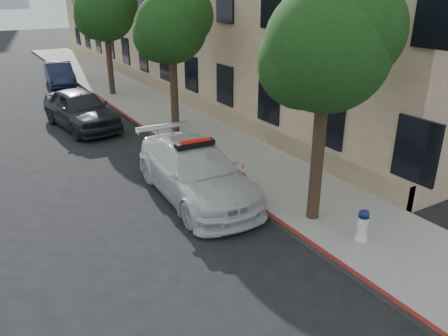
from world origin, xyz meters
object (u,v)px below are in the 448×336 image
traffic_cone (243,174)px  fire_hydrant (363,225)px  parked_car_mid (80,109)px  parked_car_far (60,74)px  police_car (196,171)px

traffic_cone → fire_hydrant: bearing=-80.3°
parked_car_mid → parked_car_far: size_ratio=1.16×
police_car → fire_hydrant: police_car is taller
police_car → fire_hydrant: bearing=-61.5°
parked_car_far → traffic_cone: bearing=-80.3°
parked_car_mid → fire_hydrant: (3.09, -12.48, -0.28)m
parked_car_far → fire_hydrant: parked_car_far is taller
fire_hydrant → parked_car_mid: bearing=101.1°
parked_car_far → fire_hydrant: 22.02m
fire_hydrant → traffic_cone: bearing=96.9°
police_car → traffic_cone: 1.42m
parked_car_far → traffic_cone: (1.31, -18.04, -0.19)m
fire_hydrant → traffic_cone: (-0.66, 3.89, -0.03)m
parked_car_mid → parked_car_far: bearing=75.6°
police_car → parked_car_far: bearing=93.0°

